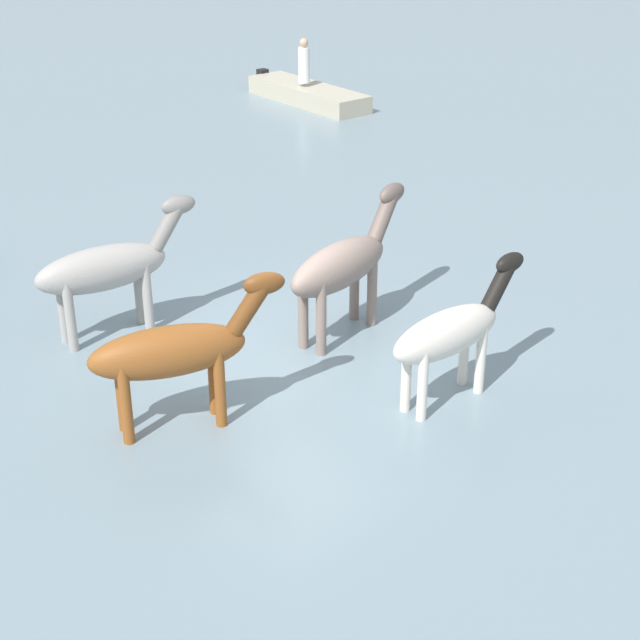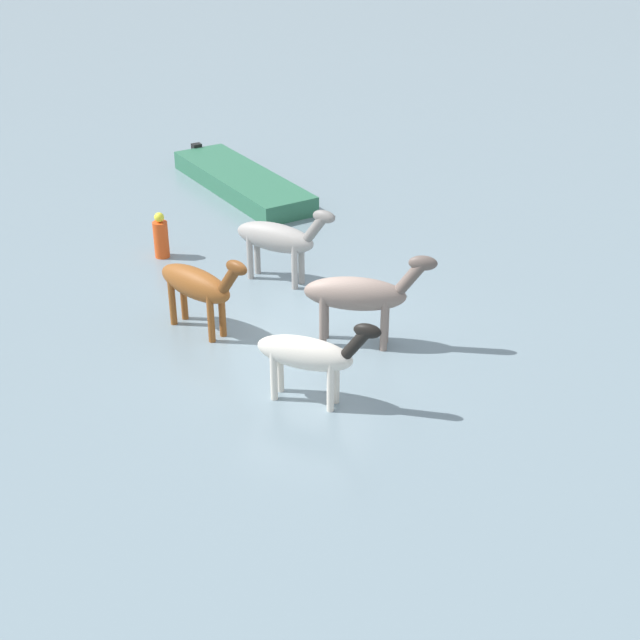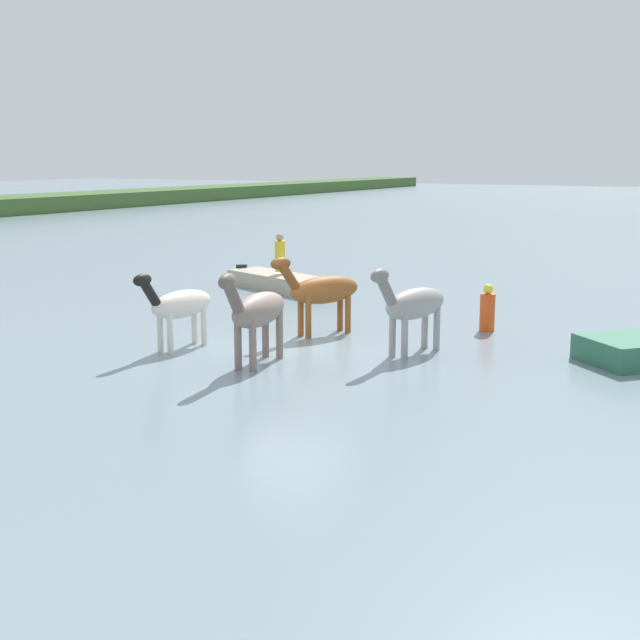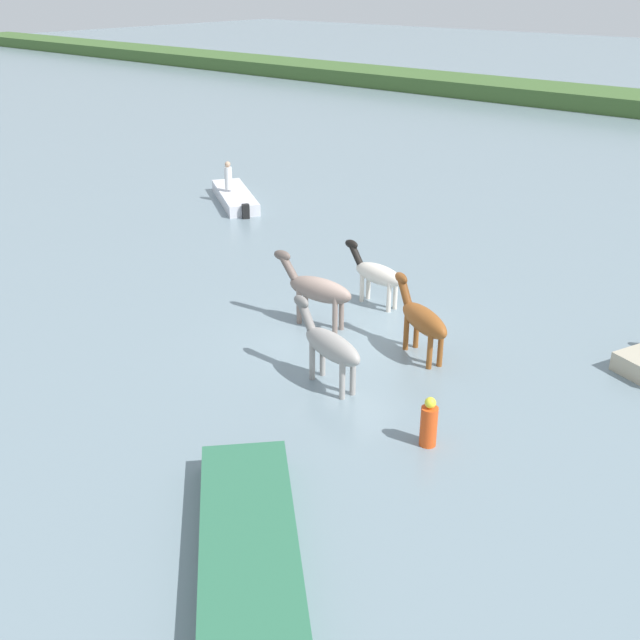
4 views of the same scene
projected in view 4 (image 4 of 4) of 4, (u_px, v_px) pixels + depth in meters
The scene contains 9 objects.
ground_plane at pixel (346, 336), 20.30m from camera, with size 219.68×219.68×0.00m, color gray.
horse_mid_herd at pixel (422, 319), 18.81m from camera, with size 2.37×1.39×1.91m.
horse_rear_stallion at pixel (317, 289), 20.46m from camera, with size 2.59×0.81×2.00m.
horse_chestnut_trailing at pixel (377, 274), 21.85m from camera, with size 2.29×0.68×1.77m.
horse_dark_mare at pixel (330, 345), 17.46m from camera, with size 2.50×0.99×1.94m.
boat_motor_center at pixel (235, 199), 32.01m from camera, with size 4.49×3.55×0.74m.
boat_launch_far at pixel (250, 562), 12.26m from camera, with size 5.40×5.15×0.78m.
person_helmsman_aft at pixel (228, 176), 31.67m from camera, with size 0.32×0.32×1.19m.
buoy_channel_marker at pixel (429, 424), 15.44m from camera, with size 0.36×0.36×1.14m.
Camera 4 is at (11.23, -14.33, 9.02)m, focal length 41.67 mm.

